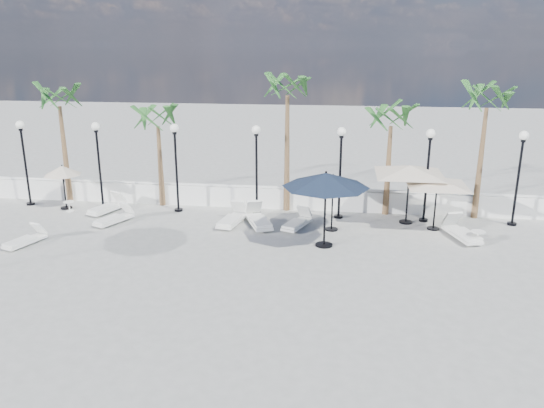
# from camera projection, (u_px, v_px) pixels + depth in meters

# --- Properties ---
(ground) EXTENTS (100.00, 100.00, 0.00)m
(ground) POSITION_uv_depth(u_px,v_px,m) (223.00, 277.00, 16.72)
(ground) COLOR gray
(ground) RESTS_ON ground
(balustrade) EXTENTS (26.00, 0.30, 1.01)m
(balustrade) POSITION_uv_depth(u_px,v_px,m) (260.00, 197.00, 23.70)
(balustrade) COLOR white
(balustrade) RESTS_ON ground
(lamppost_0) EXTENTS (0.36, 0.36, 3.84)m
(lamppost_0) POSITION_uv_depth(u_px,v_px,m) (24.00, 151.00, 23.54)
(lamppost_0) COLOR black
(lamppost_0) RESTS_ON ground
(lamppost_1) EXTENTS (0.36, 0.36, 3.84)m
(lamppost_1) POSITION_uv_depth(u_px,v_px,m) (98.00, 153.00, 23.08)
(lamppost_1) COLOR black
(lamppost_1) RESTS_ON ground
(lamppost_2) EXTENTS (0.36, 0.36, 3.84)m
(lamppost_2) POSITION_uv_depth(u_px,v_px,m) (176.00, 155.00, 22.63)
(lamppost_2) COLOR black
(lamppost_2) RESTS_ON ground
(lamppost_3) EXTENTS (0.36, 0.36, 3.84)m
(lamppost_3) POSITION_uv_depth(u_px,v_px,m) (256.00, 158.00, 22.17)
(lamppost_3) COLOR black
(lamppost_3) RESTS_ON ground
(lamppost_4) EXTENTS (0.36, 0.36, 3.84)m
(lamppost_4) POSITION_uv_depth(u_px,v_px,m) (341.00, 160.00, 21.72)
(lamppost_4) COLOR black
(lamppost_4) RESTS_ON ground
(lamppost_5) EXTENTS (0.36, 0.36, 3.84)m
(lamppost_5) POSITION_uv_depth(u_px,v_px,m) (428.00, 162.00, 21.26)
(lamppost_5) COLOR black
(lamppost_5) RESTS_ON ground
(lamppost_6) EXTENTS (0.36, 0.36, 3.84)m
(lamppost_6) POSITION_uv_depth(u_px,v_px,m) (520.00, 165.00, 20.81)
(lamppost_6) COLOR black
(lamppost_6) RESTS_ON ground
(palm_0) EXTENTS (2.60, 2.60, 5.50)m
(palm_0) POSITION_uv_depth(u_px,v_px,m) (59.00, 103.00, 23.51)
(palm_0) COLOR brown
(palm_0) RESTS_ON ground
(palm_1) EXTENTS (2.60, 2.60, 4.70)m
(palm_1) POSITION_uv_depth(u_px,v_px,m) (158.00, 123.00, 23.15)
(palm_1) COLOR brown
(palm_1) RESTS_ON ground
(palm_2) EXTENTS (2.60, 2.60, 6.10)m
(palm_2) POSITION_uv_depth(u_px,v_px,m) (287.00, 93.00, 22.02)
(palm_2) COLOR brown
(palm_2) RESTS_ON ground
(palm_3) EXTENTS (2.60, 2.60, 4.90)m
(palm_3) POSITION_uv_depth(u_px,v_px,m) (391.00, 123.00, 21.79)
(palm_3) COLOR brown
(palm_3) RESTS_ON ground
(palm_4) EXTENTS (2.60, 2.60, 5.70)m
(palm_4) POSITION_uv_depth(u_px,v_px,m) (487.00, 105.00, 21.09)
(palm_4) COLOR brown
(palm_4) RESTS_ON ground
(lounger_0) EXTENTS (1.21, 1.98, 0.71)m
(lounger_0) POSITION_uv_depth(u_px,v_px,m) (107.00, 207.00, 23.09)
(lounger_0) COLOR white
(lounger_0) RESTS_ON ground
(lounger_1) EXTENTS (1.25, 1.86, 0.67)m
(lounger_1) POSITION_uv_depth(u_px,v_px,m) (114.00, 218.00, 21.67)
(lounger_1) COLOR white
(lounger_1) RESTS_ON ground
(lounger_2) EXTENTS (1.00, 1.74, 0.62)m
(lounger_2) POSITION_uv_depth(u_px,v_px,m) (25.00, 240.00, 19.31)
(lounger_2) COLOR white
(lounger_2) RESTS_ON ground
(lounger_3) EXTENTS (1.44, 2.19, 0.79)m
(lounger_3) POSITION_uv_depth(u_px,v_px,m) (258.00, 220.00, 21.34)
(lounger_3) COLOR white
(lounger_3) RESTS_ON ground
(lounger_4) EXTENTS (1.15, 1.87, 0.67)m
(lounger_4) POSITION_uv_depth(u_px,v_px,m) (297.00, 222.00, 21.14)
(lounger_4) COLOR white
(lounger_4) RESTS_ON ground
(lounger_5) EXTENTS (0.96, 2.07, 0.75)m
(lounger_5) POSITION_uv_depth(u_px,v_px,m) (232.00, 218.00, 21.52)
(lounger_5) COLOR white
(lounger_5) RESTS_ON ground
(lounger_6) EXTENTS (1.24, 2.12, 0.76)m
(lounger_6) POSITION_uv_depth(u_px,v_px,m) (462.00, 232.00, 19.94)
(lounger_6) COLOR white
(lounger_6) RESTS_ON ground
(side_table_1) EXTENTS (0.46, 0.46, 0.45)m
(side_table_1) POSITION_uv_depth(u_px,v_px,m) (69.00, 205.00, 23.22)
(side_table_1) COLOR white
(side_table_1) RESTS_ON ground
(side_table_2) EXTENTS (0.52, 0.52, 0.51)m
(side_table_2) POSITION_uv_depth(u_px,v_px,m) (478.00, 236.00, 19.34)
(side_table_2) COLOR white
(side_table_2) RESTS_ON ground
(parasol_navy_mid) EXTENTS (2.54, 2.54, 2.27)m
(parasol_navy_mid) POSITION_uv_depth(u_px,v_px,m) (333.00, 181.00, 20.37)
(parasol_navy_mid) COLOR black
(parasol_navy_mid) RESTS_ON ground
(parasol_navy_right) EXTENTS (3.12, 3.12, 2.79)m
(parasol_navy_right) POSITION_uv_depth(u_px,v_px,m) (326.00, 180.00, 18.59)
(parasol_navy_right) COLOR black
(parasol_navy_right) RESTS_ON ground
(parasol_cream_sq_a) EXTENTS (5.28, 5.28, 2.59)m
(parasol_cream_sq_a) POSITION_uv_depth(u_px,v_px,m) (410.00, 166.00, 21.10)
(parasol_cream_sq_a) COLOR black
(parasol_cream_sq_a) RESTS_ON ground
(parasol_cream_sq_b) EXTENTS (4.54, 4.54, 2.28)m
(parasol_cream_sq_b) POSITION_uv_depth(u_px,v_px,m) (438.00, 178.00, 20.42)
(parasol_cream_sq_b) COLOR black
(parasol_cream_sq_b) RESTS_ON ground
(parasol_cream_small) EXTENTS (1.62, 1.62, 1.99)m
(parasol_cream_small) POSITION_uv_depth(u_px,v_px,m) (62.00, 171.00, 23.23)
(parasol_cream_small) COLOR black
(parasol_cream_small) RESTS_ON ground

